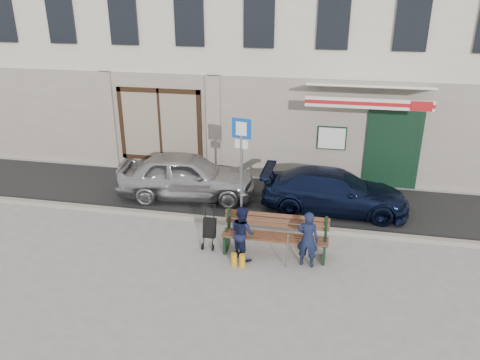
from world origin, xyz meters
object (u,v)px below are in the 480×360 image
(car_navy, at_px, (335,191))
(parking_sign, at_px, (241,153))
(woman, at_px, (242,233))
(bench, at_px, (273,236))
(car_silver, at_px, (187,176))
(man, at_px, (308,239))
(stroller, at_px, (209,229))

(car_navy, bearing_deg, parking_sign, 113.42)
(woman, bearing_deg, bench, -113.79)
(car_silver, xyz_separation_m, woman, (2.22, -2.95, -0.04))
(man, relative_size, stroller, 1.27)
(parking_sign, distance_m, man, 2.93)
(bench, distance_m, woman, 0.73)
(bench, distance_m, stroller, 1.51)
(parking_sign, relative_size, woman, 2.17)
(bench, xyz_separation_m, man, (0.80, -0.32, 0.19))
(man, bearing_deg, car_silver, -31.25)
(car_silver, distance_m, bench, 3.93)
(bench, bearing_deg, car_silver, 137.11)
(woman, bearing_deg, stroller, 21.57)
(parking_sign, distance_m, bench, 2.37)
(car_navy, xyz_separation_m, man, (-0.53, -2.93, 0.08))
(car_navy, xyz_separation_m, bench, (-1.32, -2.61, -0.11))
(stroller, bearing_deg, car_navy, 40.64)
(parking_sign, bearing_deg, car_silver, 161.36)
(car_navy, height_order, bench, car_navy)
(car_silver, height_order, stroller, car_silver)
(car_silver, height_order, woman, car_silver)
(car_silver, relative_size, woman, 3.12)
(bench, height_order, woman, woman)
(car_navy, distance_m, man, 2.98)
(parking_sign, height_order, woman, parking_sign)
(car_silver, relative_size, stroller, 3.83)
(car_navy, distance_m, stroller, 3.81)
(man, bearing_deg, woman, 6.20)
(stroller, bearing_deg, car_silver, 116.34)
(car_navy, xyz_separation_m, woman, (-1.98, -2.89, 0.06))
(man, xyz_separation_m, woman, (-1.45, 0.04, -0.02))
(car_navy, xyz_separation_m, parking_sign, (-2.38, -0.99, 1.26))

